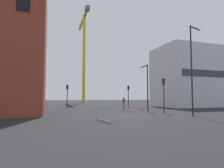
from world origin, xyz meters
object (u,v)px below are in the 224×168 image
(traffic_light_far, at_px, (128,93))
(pedestrian_walking, at_px, (124,102))
(construction_crane, at_px, (84,45))
(streetlamp_tall, at_px, (193,63))
(traffic_light_near, at_px, (67,92))
(traffic_light_median, at_px, (164,90))
(streetlamp_short, at_px, (147,83))
(traffic_cone_striped, at_px, (142,108))

(traffic_light_far, height_order, pedestrian_walking, traffic_light_far)
(construction_crane, relative_size, streetlamp_tall, 3.01)
(streetlamp_tall, height_order, pedestrian_walking, streetlamp_tall)
(traffic_light_near, height_order, traffic_light_median, traffic_light_median)
(streetlamp_tall, bearing_deg, streetlamp_short, 102.45)
(streetlamp_tall, relative_size, traffic_light_median, 2.29)
(streetlamp_short, bearing_deg, traffic_light_near, 134.56)
(construction_crane, height_order, traffic_cone_striped, construction_crane)
(streetlamp_tall, bearing_deg, traffic_light_far, 90.93)
(traffic_light_far, distance_m, pedestrian_walking, 5.42)
(streetlamp_tall, xyz_separation_m, traffic_light_far, (-0.24, 14.81, -2.54))
(construction_crane, xyz_separation_m, traffic_light_far, (3.39, -24.80, -14.52))
(streetlamp_tall, relative_size, traffic_light_near, 2.37)
(traffic_light_far, bearing_deg, streetlamp_short, -97.96)
(traffic_cone_striped, bearing_deg, streetlamp_short, -102.19)
(traffic_light_near, height_order, pedestrian_walking, traffic_light_near)
(pedestrian_walking, bearing_deg, traffic_light_near, 145.28)
(streetlamp_tall, height_order, traffic_cone_striped, streetlamp_tall)
(streetlamp_tall, relative_size, streetlamp_short, 1.49)
(streetlamp_short, relative_size, traffic_cone_striped, 9.97)
(traffic_light_near, height_order, traffic_cone_striped, traffic_light_near)
(traffic_light_far, height_order, traffic_cone_striped, traffic_light_far)
(construction_crane, bearing_deg, streetlamp_tall, -84.76)
(traffic_light_far, relative_size, traffic_cone_striped, 6.23)
(traffic_light_far, bearing_deg, streetlamp_tall, -89.07)
(traffic_light_near, bearing_deg, construction_crane, 74.51)
(streetlamp_short, height_order, traffic_cone_striped, streetlamp_short)
(construction_crane, distance_m, traffic_light_median, 39.31)
(traffic_light_near, distance_m, traffic_light_median, 15.37)
(streetlamp_tall, bearing_deg, traffic_light_near, 123.74)
(traffic_light_near, bearing_deg, streetlamp_tall, -56.26)
(streetlamp_short, height_order, traffic_light_far, streetlamp_short)
(streetlamp_short, distance_m, pedestrian_walking, 4.89)
(construction_crane, relative_size, traffic_cone_striped, 44.83)
(streetlamp_short, bearing_deg, traffic_cone_striped, 77.81)
(streetlamp_short, distance_m, traffic_light_median, 3.43)
(streetlamp_short, relative_size, pedestrian_walking, 3.36)
(construction_crane, bearing_deg, streetlamp_short, -86.18)
(streetlamp_tall, bearing_deg, pedestrian_walking, 105.78)
(construction_crane, distance_m, streetlamp_short, 35.89)
(traffic_light_median, relative_size, traffic_cone_striped, 6.49)
(pedestrian_walking, bearing_deg, streetlamp_short, -69.02)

